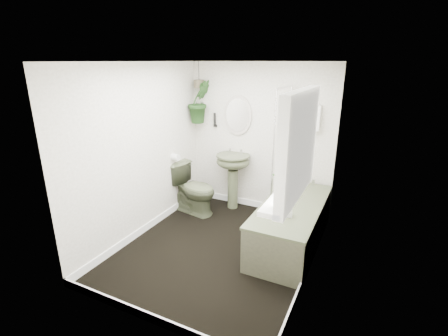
% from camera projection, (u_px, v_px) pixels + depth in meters
% --- Properties ---
extents(floor, '(2.30, 2.80, 0.02)m').
position_uv_depth(floor, '(219.00, 249.00, 4.20)').
color(floor, black).
rests_on(floor, ground).
extents(ceiling, '(2.30, 2.80, 0.02)m').
position_uv_depth(ceiling, '(218.00, 60.00, 3.47)').
color(ceiling, white).
rests_on(ceiling, ground).
extents(wall_back, '(2.30, 0.02, 2.30)m').
position_uv_depth(wall_back, '(260.00, 139.00, 5.04)').
color(wall_back, silver).
rests_on(wall_back, ground).
extents(wall_front, '(2.30, 0.02, 2.30)m').
position_uv_depth(wall_front, '(140.00, 211.00, 2.63)').
color(wall_front, silver).
rests_on(wall_front, ground).
extents(wall_left, '(0.02, 2.80, 2.30)m').
position_uv_depth(wall_left, '(141.00, 152.00, 4.32)').
color(wall_left, silver).
rests_on(wall_left, ground).
extents(wall_right, '(0.02, 2.80, 2.30)m').
position_uv_depth(wall_right, '(318.00, 178.00, 3.35)').
color(wall_right, silver).
rests_on(wall_right, ground).
extents(skirting, '(2.30, 2.80, 0.10)m').
position_uv_depth(skirting, '(219.00, 245.00, 4.18)').
color(skirting, white).
rests_on(skirting, floor).
extents(bathtub, '(0.72, 1.72, 0.58)m').
position_uv_depth(bathtub, '(291.00, 224.00, 4.20)').
color(bathtub, '#474E35').
rests_on(bathtub, floor).
extents(bath_screen, '(0.04, 0.72, 1.40)m').
position_uv_depth(bath_screen, '(282.00, 139.00, 4.44)').
color(bath_screen, silver).
rests_on(bath_screen, bathtub).
extents(shower_box, '(0.20, 0.10, 0.35)m').
position_uv_depth(shower_box, '(313.00, 118.00, 4.52)').
color(shower_box, white).
rests_on(shower_box, wall_back).
extents(oval_mirror, '(0.46, 0.03, 0.62)m').
position_uv_depth(oval_mirror, '(238.00, 115.00, 5.04)').
color(oval_mirror, '#B4A99C').
rests_on(oval_mirror, wall_back).
extents(wall_sconce, '(0.04, 0.04, 0.22)m').
position_uv_depth(wall_sconce, '(215.00, 120.00, 5.23)').
color(wall_sconce, black).
rests_on(wall_sconce, wall_back).
extents(toilet_roll_holder, '(0.11, 0.11, 0.11)m').
position_uv_depth(toilet_roll_holder, '(175.00, 157.00, 4.97)').
color(toilet_roll_holder, white).
rests_on(toilet_roll_holder, wall_left).
extents(window_recess, '(0.08, 1.00, 0.90)m').
position_uv_depth(window_recess, '(299.00, 146.00, 2.63)').
color(window_recess, white).
rests_on(window_recess, wall_right).
extents(window_sill, '(0.18, 1.00, 0.04)m').
position_uv_depth(window_sill, '(287.00, 193.00, 2.79)').
color(window_sill, white).
rests_on(window_sill, wall_right).
extents(window_blinds, '(0.01, 0.86, 0.76)m').
position_uv_depth(window_blinds, '(293.00, 146.00, 2.64)').
color(window_blinds, white).
rests_on(window_blinds, wall_right).
extents(toilet, '(0.84, 0.57, 0.79)m').
position_uv_depth(toilet, '(193.00, 188.00, 5.10)').
color(toilet, '#474E35').
rests_on(toilet, floor).
extents(pedestal_sink, '(0.62, 0.56, 0.91)m').
position_uv_depth(pedestal_sink, '(233.00, 181.00, 5.23)').
color(pedestal_sink, '#474E35').
rests_on(pedestal_sink, floor).
extents(sill_plant, '(0.24, 0.21, 0.24)m').
position_uv_depth(sill_plant, '(286.00, 181.00, 2.66)').
color(sill_plant, black).
rests_on(sill_plant, window_sill).
extents(hanging_plant, '(0.46, 0.47, 0.67)m').
position_uv_depth(hanging_plant, '(199.00, 102.00, 5.13)').
color(hanging_plant, black).
rests_on(hanging_plant, ceiling).
extents(soap_bottle, '(0.10, 0.10, 0.18)m').
position_uv_depth(soap_bottle, '(289.00, 209.00, 3.75)').
color(soap_bottle, black).
rests_on(soap_bottle, bathtub).
extents(hanging_pot, '(0.16, 0.16, 0.12)m').
position_uv_depth(hanging_pot, '(199.00, 84.00, 5.05)').
color(hanging_pot, '#49422F').
rests_on(hanging_pot, ceiling).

